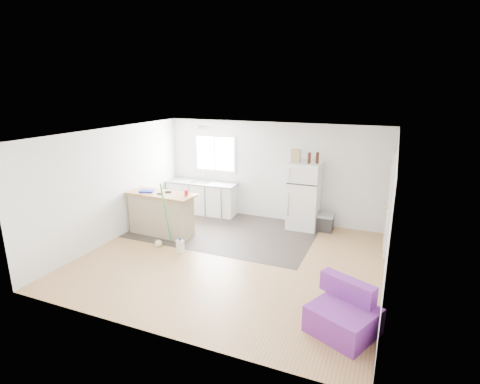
% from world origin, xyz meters
% --- Properties ---
extents(room, '(5.51, 5.01, 2.41)m').
position_xyz_m(room, '(0.00, 0.00, 1.20)').
color(room, '#A57C45').
rests_on(room, ground).
extents(vinyl_zone, '(4.05, 2.50, 0.00)m').
position_xyz_m(vinyl_zone, '(-0.73, 1.25, 0.00)').
color(vinyl_zone, '#312924').
rests_on(vinyl_zone, floor).
extents(window, '(1.18, 0.06, 0.98)m').
position_xyz_m(window, '(-1.55, 2.49, 1.55)').
color(window, white).
rests_on(window, back_wall).
extents(interior_door, '(0.11, 0.92, 2.10)m').
position_xyz_m(interior_door, '(2.72, 1.55, 1.02)').
color(interior_door, white).
rests_on(interior_door, right_wall).
extents(ceiling_fixture, '(0.30, 0.30, 0.07)m').
position_xyz_m(ceiling_fixture, '(-1.20, 1.20, 2.36)').
color(ceiling_fixture, white).
rests_on(ceiling_fixture, ceiling).
extents(kitchen_cabinets, '(1.88, 0.66, 1.10)m').
position_xyz_m(kitchen_cabinets, '(-1.82, 2.21, 0.42)').
color(kitchen_cabinets, white).
rests_on(kitchen_cabinets, floor).
extents(peninsula, '(1.59, 0.68, 0.96)m').
position_xyz_m(peninsula, '(-1.95, 0.55, 0.48)').
color(peninsula, tan).
rests_on(peninsula, floor).
extents(refrigerator, '(0.69, 0.66, 1.56)m').
position_xyz_m(refrigerator, '(0.88, 2.16, 0.78)').
color(refrigerator, white).
rests_on(refrigerator, floor).
extents(cooler, '(0.53, 0.37, 0.40)m').
position_xyz_m(cooler, '(1.32, 2.17, 0.20)').
color(cooler, '#2B2B2D').
rests_on(cooler, floor).
extents(purple_seat, '(1.04, 1.04, 0.66)m').
position_xyz_m(purple_seat, '(2.30, -1.45, 0.24)').
color(purple_seat, purple).
rests_on(purple_seat, floor).
extents(cleaner_jug, '(0.16, 0.14, 0.31)m').
position_xyz_m(cleaner_jug, '(-1.05, -0.15, 0.14)').
color(cleaner_jug, white).
rests_on(cleaner_jug, floor).
extents(mop, '(0.25, 0.39, 1.39)m').
position_xyz_m(mop, '(-1.59, -0.04, 0.23)').
color(mop, green).
rests_on(mop, floor).
extents(red_cup, '(0.08, 0.08, 0.12)m').
position_xyz_m(red_cup, '(-1.32, 0.60, 1.02)').
color(red_cup, red).
rests_on(red_cup, peninsula).
extents(blue_tray, '(0.36, 0.31, 0.04)m').
position_xyz_m(blue_tray, '(-2.28, 0.52, 0.98)').
color(blue_tray, '#1324B6').
rests_on(blue_tray, peninsula).
extents(tool_a, '(0.15, 0.09, 0.03)m').
position_xyz_m(tool_a, '(-1.81, 0.65, 0.97)').
color(tool_a, black).
rests_on(tool_a, peninsula).
extents(tool_b, '(0.11, 0.06, 0.03)m').
position_xyz_m(tool_b, '(-1.90, 0.45, 0.97)').
color(tool_b, black).
rests_on(tool_b, peninsula).
extents(cardboard_box, '(0.20, 0.11, 0.30)m').
position_xyz_m(cardboard_box, '(0.66, 2.10, 1.71)').
color(cardboard_box, tan).
rests_on(cardboard_box, refrigerator).
extents(bottle_left, '(0.09, 0.09, 0.25)m').
position_xyz_m(bottle_left, '(0.97, 2.08, 1.68)').
color(bottle_left, '#351609').
rests_on(bottle_left, refrigerator).
extents(bottle_right, '(0.09, 0.09, 0.25)m').
position_xyz_m(bottle_right, '(1.13, 2.17, 1.68)').
color(bottle_right, '#351609').
rests_on(bottle_right, refrigerator).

